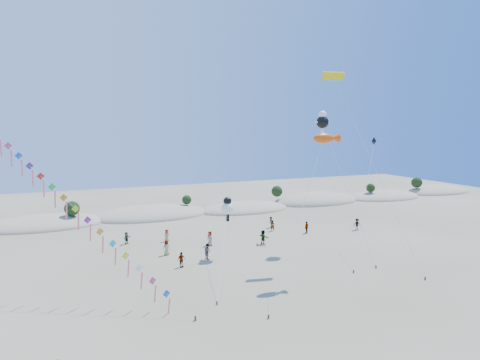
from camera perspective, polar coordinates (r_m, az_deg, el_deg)
name	(u,v)px	position (r m, az deg, el deg)	size (l,w,h in m)	color
dune_ridge	(158,215)	(67.77, -11.55, -4.87)	(145.30, 11.49, 5.57)	tan
kite_train	(25,163)	(39.44, -28.21, 2.15)	(22.46, 22.38, 21.98)	#3F2D1E
fish_kite	(326,139)	(39.10, 12.17, 5.78)	(10.77, 7.18, 13.78)	#3F2D1E
cartoon_kite_low	(227,207)	(44.27, -1.80, -3.85)	(6.00, 12.14, 6.75)	#3F2D1E
cartoon_kite_high	(323,121)	(49.40, 11.66, 8.22)	(2.00, 10.57, 16.35)	#3F2D1E
parafoil_kite	(335,79)	(45.47, 13.30, 13.83)	(5.16, 10.63, 20.27)	#3F2D1E
dark_kite	(369,175)	(49.05, 17.83, 0.68)	(10.05, 9.02, 13.15)	#3F2D1E
beachgoers	(238,236)	(50.58, -0.25, -8.01)	(32.14, 12.31, 1.80)	slate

